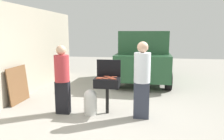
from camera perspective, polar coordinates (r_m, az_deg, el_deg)
The scene contains 21 objects.
ground_plane at distance 5.41m, azimuth 0.63°, elevation -11.57°, with size 24.00×24.00×0.00m, color #9E998E.
house_wall_side at distance 7.12m, azimuth -23.42°, elevation 4.32°, with size 0.24×8.00×2.77m, color #B2A893.
bbq_grill at distance 5.27m, azimuth -1.27°, elevation -3.63°, with size 0.60×0.44×0.89m.
grill_lid_open at distance 5.41m, azimuth -0.86°, elevation 0.52°, with size 0.60×0.05×0.42m, color black.
hot_dog_0 at distance 5.12m, azimuth -1.79°, elevation -2.27°, with size 0.03×0.03×0.13m, color #C6593D.
hot_dog_1 at distance 5.14m, azimuth -1.66°, elevation -2.21°, with size 0.03×0.03×0.13m, color #AD4228.
hot_dog_2 at distance 5.25m, azimuth -0.29°, elevation -1.96°, with size 0.03×0.03×0.13m, color #AD4228.
hot_dog_3 at distance 5.19m, azimuth -0.50°, elevation -2.09°, with size 0.03×0.03×0.13m, color #AD4228.
hot_dog_4 at distance 5.23m, azimuth -3.12°, elevation -2.00°, with size 0.03×0.03×0.13m, color #C6593D.
hot_dog_5 at distance 5.13m, azimuth 0.00°, elevation -2.23°, with size 0.03×0.03×0.13m, color #C6593D.
hot_dog_6 at distance 5.12m, azimuth -3.54°, elevation -2.28°, with size 0.03×0.03×0.13m, color #B74C33.
hot_dog_7 at distance 5.32m, azimuth 0.61°, elevation -1.79°, with size 0.03×0.03×0.13m, color #C6593D.
hot_dog_8 at distance 5.37m, azimuth -1.51°, elevation -1.68°, with size 0.03×0.03×0.13m, color #B74C33.
hot_dog_9 at distance 5.20m, azimuth -3.38°, elevation -2.09°, with size 0.03×0.03×0.13m, color #C6593D.
hot_dog_10 at distance 5.33m, azimuth -1.18°, elevation -1.76°, with size 0.03×0.03×0.13m, color #C6593D.
hot_dog_11 at distance 5.06m, azimuth 0.43°, elevation -2.41°, with size 0.03×0.03×0.13m, color #B74C33.
propane_tank at distance 5.35m, azimuth -5.71°, elevation -8.21°, with size 0.32×0.32×0.62m.
person_left at distance 5.36m, azimuth -12.98°, elevation -1.84°, with size 0.35×0.35×1.68m.
person_right at distance 4.97m, azimuth 7.89°, elevation -1.96°, with size 0.37×0.37×1.78m.
parked_minivan at distance 9.09m, azimuth 8.44°, elevation 3.79°, with size 2.09×4.43×2.02m.
leaning_board at distance 6.69m, azimuth -23.45°, elevation -3.57°, with size 0.03×0.90×1.03m, color brown.
Camera 1 is at (0.74, -4.98, 1.98)m, focal length 34.76 mm.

